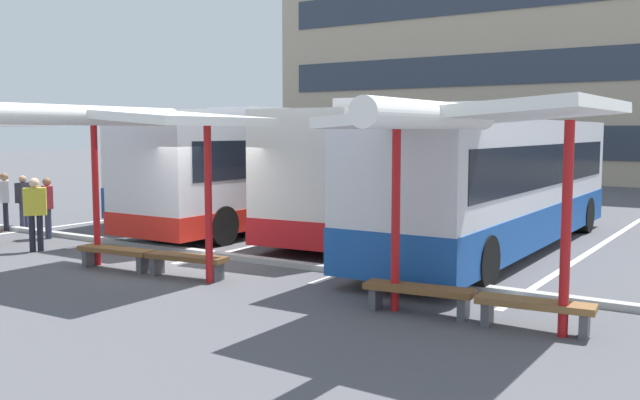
% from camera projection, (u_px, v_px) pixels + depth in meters
% --- Properties ---
extents(ground_plane, '(160.00, 160.00, 0.00)m').
position_uv_depth(ground_plane, '(184.00, 262.00, 15.34)').
color(ground_plane, '#515156').
extents(terminal_building, '(34.86, 13.26, 23.21)m').
position_uv_depth(terminal_building, '(576.00, 10.00, 42.64)').
color(terminal_building, tan).
rests_on(terminal_building, ground).
extents(coach_bus_0, '(3.56, 10.26, 3.56)m').
position_uv_depth(coach_bus_0, '(233.00, 166.00, 24.47)').
color(coach_bus_0, silver).
rests_on(coach_bus_0, ground).
extents(coach_bus_1, '(2.69, 11.72, 3.53)m').
position_uv_depth(coach_bus_1, '(284.00, 170.00, 21.51)').
color(coach_bus_1, silver).
rests_on(coach_bus_1, ground).
extents(coach_bus_2, '(3.42, 11.82, 3.72)m').
position_uv_depth(coach_bus_2, '(396.00, 170.00, 20.25)').
color(coach_bus_2, silver).
rests_on(coach_bus_2, ground).
extents(coach_bus_3, '(2.70, 11.74, 3.47)m').
position_uv_depth(coach_bus_3, '(499.00, 185.00, 16.65)').
color(coach_bus_3, silver).
rests_on(coach_bus_3, ground).
extents(lane_stripe_0, '(0.16, 14.00, 0.01)m').
position_uv_depth(lane_stripe_0, '(169.00, 212.00, 24.83)').
color(lane_stripe_0, white).
rests_on(lane_stripe_0, ground).
extents(lane_stripe_1, '(0.16, 14.00, 0.01)m').
position_uv_depth(lane_stripe_1, '(248.00, 219.00, 22.87)').
color(lane_stripe_1, white).
rests_on(lane_stripe_1, ground).
extents(lane_stripe_2, '(0.16, 14.00, 0.01)m').
position_uv_depth(lane_stripe_2, '(342.00, 227.00, 20.90)').
color(lane_stripe_2, white).
rests_on(lane_stripe_2, ground).
extents(lane_stripe_3, '(0.16, 14.00, 0.01)m').
position_uv_depth(lane_stripe_3, '(455.00, 237.00, 18.93)').
color(lane_stripe_3, white).
rests_on(lane_stripe_3, ground).
extents(lane_stripe_4, '(0.16, 14.00, 0.01)m').
position_uv_depth(lane_stripe_4, '(594.00, 249.00, 16.97)').
color(lane_stripe_4, white).
rests_on(lane_stripe_4, ground).
extents(waiting_shelter_1, '(4.20, 5.04, 3.39)m').
position_uv_depth(waiting_shelter_1, '(136.00, 119.00, 13.54)').
color(waiting_shelter_1, red).
rests_on(waiting_shelter_1, ground).
extents(bench_2, '(1.84, 0.59, 0.45)m').
position_uv_depth(bench_2, '(116.00, 253.00, 14.45)').
color(bench_2, brown).
rests_on(bench_2, ground).
extents(bench_3, '(1.77, 0.65, 0.45)m').
position_uv_depth(bench_3, '(186.00, 261.00, 13.64)').
color(bench_3, brown).
rests_on(bench_3, ground).
extents(waiting_shelter_2, '(3.62, 5.06, 3.29)m').
position_uv_depth(waiting_shelter_2, '(470.00, 120.00, 9.92)').
color(waiting_shelter_2, red).
rests_on(waiting_shelter_2, ground).
extents(bench_4, '(1.78, 0.61, 0.45)m').
position_uv_depth(bench_4, '(418.00, 293.00, 10.92)').
color(bench_4, brown).
rests_on(bench_4, ground).
extents(bench_5, '(1.69, 0.59, 0.45)m').
position_uv_depth(bench_5, '(535.00, 308.00, 9.98)').
color(bench_5, brown).
rests_on(bench_5, ground).
extents(platform_kerb, '(44.00, 0.24, 0.12)m').
position_uv_depth(platform_kerb, '(209.00, 253.00, 16.01)').
color(platform_kerb, '#ADADA8').
rests_on(platform_kerb, ground).
extents(waiting_passenger_0, '(0.35, 0.50, 1.57)m').
position_uv_depth(waiting_passenger_0, '(23.00, 198.00, 20.41)').
color(waiting_passenger_0, '#33384C').
rests_on(waiting_passenger_0, ground).
extents(waiting_passenger_1, '(0.50, 0.53, 1.76)m').
position_uv_depth(waiting_passenger_1, '(35.00, 209.00, 16.53)').
color(waiting_passenger_1, black).
rests_on(waiting_passenger_1, ground).
extents(waiting_passenger_2, '(0.52, 0.41, 1.63)m').
position_uv_depth(waiting_passenger_2, '(48.00, 204.00, 18.58)').
color(waiting_passenger_2, '#33384C').
rests_on(waiting_passenger_2, ground).
extents(waiting_passenger_3, '(0.53, 0.45, 1.67)m').
position_uv_depth(waiting_passenger_3, '(5.00, 197.00, 20.00)').
color(waiting_passenger_3, black).
rests_on(waiting_passenger_3, ground).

